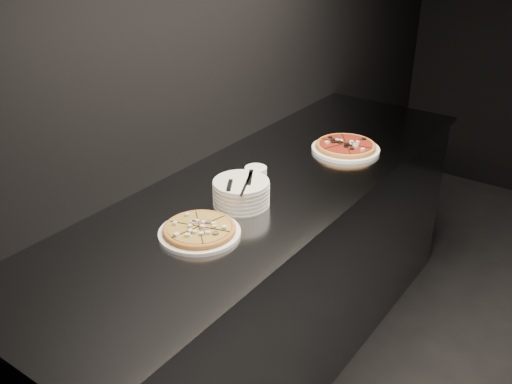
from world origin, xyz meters
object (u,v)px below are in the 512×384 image
Objects in this scene: pizza_mushroom at (199,230)px; cutlery at (240,183)px; ramekin at (256,176)px; counter at (268,274)px; pizza_tomato at (346,147)px; plate_stack at (241,192)px.

cutlery reaches higher than pizza_mushroom.
ramekin is (-0.06, 0.18, -0.06)m from cutlery.
cutlery is (0.03, -0.23, 0.56)m from counter.
pizza_mushroom is at bearing -93.63° from pizza_tomato.
counter is 11.57× the size of plate_stack.
counter is 0.68m from pizza_mushroom.
ramekin is at bearing -117.19° from counter.
plate_stack is 0.05m from cutlery.
ramekin is (-0.13, -0.53, 0.02)m from pizza_tomato.
ramekin is at bearing 106.83° from plate_stack.
plate_stack is at bearing -84.36° from counter.
plate_stack reaches higher than pizza_mushroom.
plate_stack is 0.17m from ramekin.
ramekin is (-0.07, 0.42, 0.02)m from pizza_mushroom.
pizza_mushroom is 1.44× the size of cutlery.
pizza_mushroom is 0.43m from ramekin.
ramekin reaches higher than pizza_tomato.
ramekin is at bearing 99.07° from pizza_mushroom.
counter is 0.68m from pizza_tomato.
plate_stack is (-0.02, 0.26, 0.03)m from pizza_mushroom.
ramekin is at bearing -103.66° from pizza_tomato.
plate_stack is at bearing 85.87° from cutlery.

